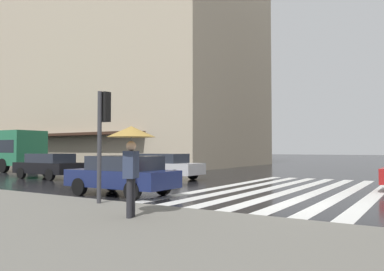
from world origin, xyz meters
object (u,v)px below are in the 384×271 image
(car_navy, at_px, (122,174))
(car_black, at_px, (49,165))
(car_silver, at_px, (165,166))
(traffic_signal_post, at_px, (103,122))
(pedestrian_by_billboard, at_px, (131,142))

(car_navy, relative_size, car_black, 1.00)
(car_navy, xyz_separation_m, car_black, (3.50, 8.77, 0.00))
(car_silver, bearing_deg, car_navy, -155.86)
(traffic_signal_post, relative_size, car_navy, 0.76)
(traffic_signal_post, xyz_separation_m, pedestrian_by_billboard, (-1.31, -2.22, -0.60))
(car_silver, distance_m, pedestrian_by_billboard, 12.31)
(car_silver, bearing_deg, car_black, 117.13)
(car_silver, height_order, car_black, same)
(car_black, bearing_deg, traffic_signal_post, -120.13)
(traffic_signal_post, height_order, pedestrian_by_billboard, traffic_signal_post)
(traffic_signal_post, bearing_deg, car_black, 59.87)
(car_silver, bearing_deg, traffic_signal_post, -153.63)
(traffic_signal_post, bearing_deg, pedestrian_by_billboard, -120.56)
(car_black, xyz_separation_m, pedestrian_by_billboard, (-7.29, -12.53, 1.05))
(car_silver, relative_size, car_navy, 1.00)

